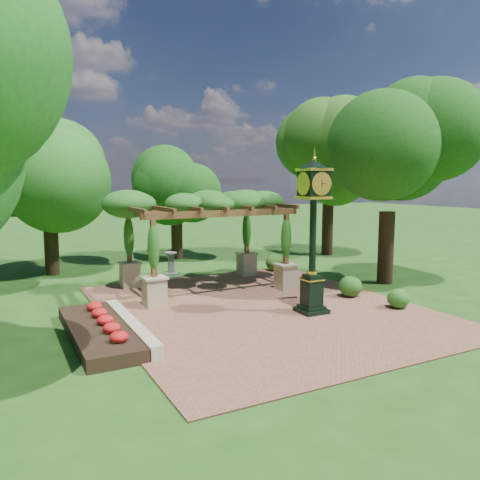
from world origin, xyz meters
name	(u,v)px	position (x,y,z in m)	size (l,w,h in m)	color
ground	(276,316)	(0.00, 0.00, 0.00)	(120.00, 120.00, 0.00)	#1E4714
brick_plaza	(260,308)	(0.00, 1.00, 0.02)	(10.00, 12.00, 0.04)	brown
border_wall	(131,326)	(-4.60, 0.50, 0.20)	(0.35, 5.00, 0.40)	#C6B793
flower_bed	(98,332)	(-5.50, 0.50, 0.18)	(1.50, 5.00, 0.36)	red
pedestal_clock	(313,222)	(1.20, -0.29, 3.03)	(1.01, 1.01, 5.06)	black
pergola	(207,209)	(-0.43, 4.52, 3.24)	(6.29, 3.97, 3.95)	tan
sundial	(171,265)	(-0.75, 7.94, 0.47)	(0.76, 0.76, 1.06)	gray
shrub_front	(398,298)	(4.12, -1.23, 0.37)	(0.74, 0.74, 0.66)	#225E1B
shrub_mid	(350,286)	(3.74, 0.76, 0.43)	(0.86, 0.86, 0.78)	#225317
shrub_back	(275,262)	(3.95, 6.41, 0.44)	(0.89, 0.89, 0.80)	#31611C
tree_west_far	(47,162)	(-5.62, 10.62, 5.18)	(4.32, 4.32, 7.54)	black
tree_north	(176,178)	(1.10, 12.21, 4.47)	(3.70, 3.70, 6.53)	#342115
tree_east_far	(329,148)	(9.49, 9.45, 6.25)	(4.37, 4.37, 9.10)	#301D12
tree_east_near	(390,154)	(6.76, 2.05, 5.43)	(4.90, 4.90, 7.89)	#372116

